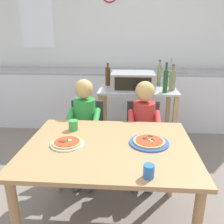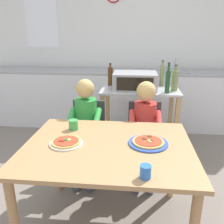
{
  "view_description": "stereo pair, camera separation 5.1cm",
  "coord_description": "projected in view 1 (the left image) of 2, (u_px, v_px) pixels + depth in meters",
  "views": [
    {
      "loc": [
        0.13,
        -1.55,
        1.52
      ],
      "look_at": [
        0.0,
        0.3,
        0.89
      ],
      "focal_mm": 37.97,
      "sensor_mm": 36.0,
      "label": 1
    },
    {
      "loc": [
        0.18,
        -1.55,
        1.52
      ],
      "look_at": [
        0.0,
        0.3,
        0.89
      ],
      "focal_mm": 37.97,
      "sensor_mm": 36.0,
      "label": 2
    }
  ],
  "objects": [
    {
      "name": "ground_plane",
      "position": [
        116.0,
        160.0,
        2.95
      ],
      "size": [
        10.43,
        10.43,
        0.0
      ],
      "primitive_type": "plane",
      "color": "slate"
    },
    {
      "name": "back_wall_tiled",
      "position": [
        122.0,
        42.0,
        4.05
      ],
      "size": [
        5.16,
        0.14,
        2.7
      ],
      "color": "white",
      "rests_on": "ground"
    },
    {
      "name": "kitchen_counter",
      "position": [
        121.0,
        98.0,
        3.95
      ],
      "size": [
        4.65,
        0.6,
        1.12
      ],
      "color": "silver",
      "rests_on": "ground"
    },
    {
      "name": "kitchen_island_cart",
      "position": [
        137.0,
        111.0,
        2.99
      ],
      "size": [
        0.94,
        0.59,
        0.86
      ],
      "color": "#B7BABF",
      "rests_on": "ground"
    },
    {
      "name": "toaster_oven",
      "position": [
        133.0,
        81.0,
        2.84
      ],
      "size": [
        0.51,
        0.41,
        0.2
      ],
      "color": "#999BA0",
      "rests_on": "kitchen_island_cart"
    },
    {
      "name": "bottle_clear_vinegar",
      "position": [
        159.0,
        75.0,
        3.01
      ],
      "size": [
        0.05,
        0.05,
        0.32
      ],
      "color": "olive",
      "rests_on": "kitchen_island_cart"
    },
    {
      "name": "bottle_slim_sauce",
      "position": [
        172.0,
        80.0,
        2.76
      ],
      "size": [
        0.08,
        0.08,
        0.3
      ],
      "color": "olive",
      "rests_on": "kitchen_island_cart"
    },
    {
      "name": "bottle_squat_spirits",
      "position": [
        166.0,
        81.0,
        2.65
      ],
      "size": [
        0.05,
        0.05,
        0.34
      ],
      "color": "#1E4723",
      "rests_on": "kitchen_island_cart"
    },
    {
      "name": "bottle_dark_olive_oil",
      "position": [
        108.0,
        76.0,
        3.02
      ],
      "size": [
        0.07,
        0.07,
        0.28
      ],
      "color": "#4C2D14",
      "rests_on": "kitchen_island_cart"
    },
    {
      "name": "dining_table",
      "position": [
        109.0,
        156.0,
        1.76
      ],
      "size": [
        1.22,
        0.96,
        0.74
      ],
      "color": "#AD7F51",
      "rests_on": "ground"
    },
    {
      "name": "dining_chair_left",
      "position": [
        87.0,
        133.0,
        2.54
      ],
      "size": [
        0.36,
        0.36,
        0.81
      ],
      "color": "#333338",
      "rests_on": "ground"
    },
    {
      "name": "dining_chair_right",
      "position": [
        143.0,
        134.0,
        2.52
      ],
      "size": [
        0.36,
        0.36,
        0.81
      ],
      "color": "#333338",
      "rests_on": "ground"
    },
    {
      "name": "child_in_green_shirt",
      "position": [
        84.0,
        121.0,
        2.37
      ],
      "size": [
        0.32,
        0.42,
        1.06
      ],
      "color": "#424C6B",
      "rests_on": "ground"
    },
    {
      "name": "child_in_red_shirt",
      "position": [
        144.0,
        121.0,
        2.35
      ],
      "size": [
        0.32,
        0.42,
        1.05
      ],
      "color": "#424C6B",
      "rests_on": "ground"
    },
    {
      "name": "pizza_plate_white",
      "position": [
        67.0,
        143.0,
        1.72
      ],
      "size": [
        0.24,
        0.24,
        0.03
      ],
      "color": "white",
      "rests_on": "dining_table"
    },
    {
      "name": "pizza_plate_blue_rimmed",
      "position": [
        149.0,
        142.0,
        1.74
      ],
      "size": [
        0.29,
        0.29,
        0.03
      ],
      "color": "#3356B7",
      "rests_on": "dining_table"
    },
    {
      "name": "drinking_cup_green",
      "position": [
        73.0,
        125.0,
        1.97
      ],
      "size": [
        0.08,
        0.08,
        0.08
      ],
      "primitive_type": "cylinder",
      "color": "green",
      "rests_on": "dining_table"
    },
    {
      "name": "drinking_cup_blue",
      "position": [
        149.0,
        171.0,
        1.33
      ],
      "size": [
        0.07,
        0.07,
        0.08
      ],
      "primitive_type": "cylinder",
      "color": "blue",
      "rests_on": "dining_table"
    }
  ]
}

